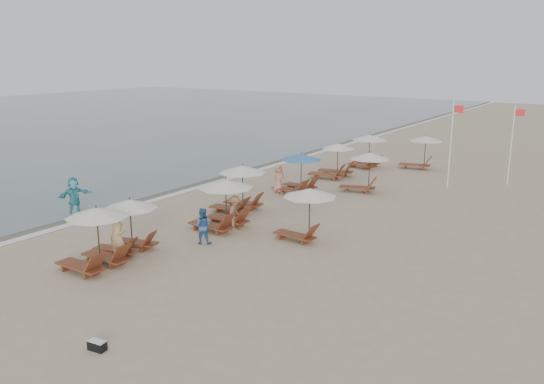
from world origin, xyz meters
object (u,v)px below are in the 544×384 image
Objects in this scene: beachgoer_near at (118,237)px; flag_pole_near at (451,141)px; lounger_station_2 at (222,205)px; lounger_station_6 at (367,149)px; lounger_station_1 at (128,225)px; lounger_station_4 at (297,173)px; inland_station_2 at (421,149)px; lounger_station_5 at (333,163)px; lounger_station_3 at (239,188)px; beachgoer_mid_b at (235,213)px; beachgoer_far_b at (279,179)px; inland_station_0 at (304,207)px; beachgoer_mid_a at (202,226)px; lounger_station_0 at (94,240)px; waterline_walker at (74,196)px; duffel_bag at (97,345)px; inland_station_1 at (365,168)px.

beachgoer_near is 19.85m from flag_pole_near.
lounger_station_2 is 16.17m from lounger_station_6.
lounger_station_4 is (0.37, 11.89, -0.02)m from lounger_station_1.
lounger_station_5 is at bearing -121.93° from inland_station_2.
lounger_station_2 is 2.90m from lounger_station_3.
beachgoer_mid_b is 0.97× the size of beachgoer_far_b.
beachgoer_mid_a is at bearing -140.64° from inland_station_0.
lounger_station_0 is at bearing -97.93° from inland_station_2.
waterline_walker is (-10.03, -19.95, -0.43)m from inland_station_2.
inland_station_0 is 1.63× the size of beachgoer_far_b.
lounger_station_4 is 0.95× the size of inland_station_2.
beachgoer_mid_b is (1.54, -11.92, -0.16)m from lounger_station_5.
duffel_bag is at bearing -89.56° from inland_station_0.
beachgoer_near reaches higher than beachgoer_mid_b.
lounger_station_6 reaches higher than beachgoer_far_b.
inland_station_0 reaches higher than beachgoer_mid_a.
beachgoer_mid_a is at bearing 72.52° from lounger_station_0.
lounger_station_1 is 7.04m from inland_station_0.
beachgoer_far_b is at bearing -96.67° from lounger_station_5.
lounger_station_3 is at bearing 90.11° from lounger_station_1.
lounger_station_2 is at bearing 70.09° from beachgoer_near.
inland_station_1 is at bearing 37.06° from lounger_station_4.
lounger_station_5 is 22.56m from duffel_bag.
beachgoer_mid_b is at bearing 69.70° from lounger_station_1.
inland_station_0 is 12.97m from flag_pole_near.
inland_station_1 is 1.46× the size of beachgoer_near.
lounger_station_1 is 0.91× the size of lounger_station_4.
duffel_bag is (1.63, -19.70, -1.23)m from inland_station_1.
lounger_station_6 is at bearing 88.76° from lounger_station_4.
beachgoer_near is at bearing -143.03° from beachgoer_far_b.
lounger_station_3 reaches higher than lounger_station_5.
duffel_bag is (5.46, -16.81, -0.66)m from beachgoer_far_b.
lounger_station_5 is (-0.22, 4.59, -0.17)m from lounger_station_4.
inland_station_2 is (0.34, 8.04, -0.04)m from inland_station_1.
lounger_station_6 reaches higher than duffel_bag.
inland_station_2 is 1.80× the size of beachgoer_mid_b.
lounger_station_5 is 0.98× the size of inland_station_1.
lounger_station_5 is 1.49× the size of waterline_walker.
beachgoer_far_b is at bearing 93.59° from lounger_station_0.
beachgoer_far_b is at bearing -4.00° from beachgoer_mid_b.
lounger_station_2 reaches higher than waterline_walker.
lounger_station_6 is 21.41m from beachgoer_near.
lounger_station_4 is 18.07m from duffel_bag.
beachgoer_near is 12.16m from beachgoer_far_b.
waterline_walker is at bearing -25.23° from beachgoer_mid_a.
duffel_bag is (11.31, -7.79, -0.76)m from waterline_walker.
lounger_station_6 is at bearing -8.13° from waterline_walker.
beachgoer_far_b reaches higher than duffel_bag.
flag_pole_near is at bearing -16.07° from beachgoer_far_b.
beachgoer_near is at bearing -98.11° from inland_station_2.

